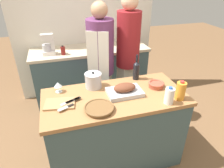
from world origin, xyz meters
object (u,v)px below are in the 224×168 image
at_px(knife_paring, 73,100).
at_px(condiment_bottle_extra, 91,45).
at_px(stock_pot, 93,80).
at_px(knife_chef, 72,101).
at_px(stand_mixer, 48,46).
at_px(condiment_bottle_short, 63,51).
at_px(wine_bottle_green, 136,70).
at_px(knife_bread, 66,107).
at_px(mixing_bowl, 156,84).
at_px(wicker_basket, 99,108).
at_px(juice_jug, 181,91).
at_px(person_cook_guest, 128,55).
at_px(wine_glass_left, 58,85).
at_px(condiment_bottle_tall, 124,39).
at_px(cutting_board, 60,104).
at_px(person_cook_aproned, 101,63).
at_px(milk_jug, 169,96).
at_px(roasting_pan, 125,90).

xyz_separation_m(knife_paring, condiment_bottle_extra, (0.43, 1.31, 0.09)).
height_order(stock_pot, knife_chef, stock_pot).
xyz_separation_m(stand_mixer, condiment_bottle_short, (0.20, -0.07, -0.06)).
bearing_deg(wine_bottle_green, knife_bread, -155.85).
relative_size(mixing_bowl, knife_paring, 1.18).
bearing_deg(wicker_basket, juice_jug, -2.79).
relative_size(wicker_basket, person_cook_guest, 0.15).
height_order(wicker_basket, knife_bread, wicker_basket).
xyz_separation_m(wicker_basket, condiment_bottle_extra, (0.22, 1.51, 0.09)).
distance_m(wine_glass_left, condiment_bottle_tall, 1.71).
bearing_deg(cutting_board, person_cook_aproned, 50.61).
bearing_deg(milk_jug, juice_jug, 13.92).
bearing_deg(milk_jug, condiment_bottle_tall, 84.87).
height_order(knife_paring, condiment_bottle_extra, condiment_bottle_extra).
xyz_separation_m(knife_chef, stand_mixer, (-0.18, 1.28, 0.15)).
distance_m(wine_glass_left, person_cook_guest, 1.07).
bearing_deg(condiment_bottle_short, roasting_pan, -66.58).
bearing_deg(knife_chef, knife_paring, 26.67).
height_order(knife_chef, condiment_bottle_tall, condiment_bottle_tall).
xyz_separation_m(wicker_basket, condiment_bottle_short, (-0.21, 1.40, 0.09)).
bearing_deg(roasting_pan, knife_paring, 178.99).
height_order(wine_glass_left, person_cook_guest, person_cook_guest).
xyz_separation_m(wine_glass_left, condiment_bottle_tall, (1.16, 1.25, 0.03)).
height_order(wine_bottle_green, knife_paring, wine_bottle_green).
xyz_separation_m(stand_mixer, person_cook_guest, (1.02, -0.55, -0.05)).
bearing_deg(wine_glass_left, mixing_bowl, -10.97).
bearing_deg(stand_mixer, person_cook_guest, -28.19).
xyz_separation_m(knife_paring, knife_bread, (-0.07, -0.10, 0.00)).
height_order(wine_bottle_green, condiment_bottle_tall, wine_bottle_green).
distance_m(wicker_basket, condiment_bottle_extra, 1.53).
xyz_separation_m(milk_jug, condiment_bottle_tall, (0.16, 1.76, 0.03)).
bearing_deg(knife_paring, person_cook_aproned, 57.12).
bearing_deg(condiment_bottle_short, condiment_bottle_extra, 14.53).
bearing_deg(cutting_board, knife_chef, 0.89).
bearing_deg(knife_bread, cutting_board, 122.08).
relative_size(stock_pot, wine_glass_left, 1.66).
bearing_deg(knife_bread, knife_paring, 54.35).
distance_m(wine_glass_left, stand_mixer, 1.04).
bearing_deg(wine_bottle_green, condiment_bottle_extra, 107.91).
relative_size(stock_pot, knife_paring, 1.29).
height_order(mixing_bowl, condiment_bottle_tall, condiment_bottle_tall).
relative_size(mixing_bowl, person_cook_aproned, 0.10).
relative_size(roasting_pan, juice_jug, 1.80).
bearing_deg(condiment_bottle_extra, milk_jug, -74.27).
bearing_deg(cutting_board, wine_glass_left, 88.80).
relative_size(stock_pot, stand_mixer, 0.63).
bearing_deg(juice_jug, stock_pot, 148.82).
distance_m(roasting_pan, person_cook_aproned, 0.70).
distance_m(milk_jug, stand_mixer, 1.88).
xyz_separation_m(wine_bottle_green, person_cook_guest, (0.06, 0.45, 0.00)).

